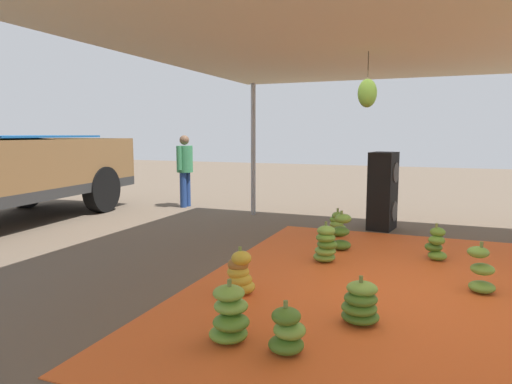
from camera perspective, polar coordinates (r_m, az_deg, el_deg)
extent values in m
plane|color=brown|center=(6.31, -10.94, -8.56)|extent=(40.00, 40.00, 0.00)
cube|color=#E05B23|center=(5.38, 17.69, -11.51)|extent=(5.73, 4.46, 0.01)
cylinder|color=#9EA0A5|center=(9.61, -0.35, 5.23)|extent=(0.10, 0.10, 2.73)
cube|color=beige|center=(5.22, 18.92, 18.57)|extent=(8.00, 7.00, 0.06)
cylinder|color=#4C422D|center=(6.14, 13.78, 15.19)|extent=(0.01, 0.01, 0.32)
ellipsoid|color=#60932D|center=(6.10, 13.68, 11.87)|extent=(0.24, 0.24, 0.36)
ellipsoid|color=#477523|center=(4.38, 12.83, -14.81)|extent=(0.35, 0.35, 0.12)
ellipsoid|color=#518428|center=(4.33, 12.71, -13.86)|extent=(0.43, 0.43, 0.12)
ellipsoid|color=#477523|center=(4.31, 12.90, -12.80)|extent=(0.41, 0.41, 0.12)
ellipsoid|color=#75A83D|center=(4.31, 13.06, -11.60)|extent=(0.39, 0.39, 0.12)
cylinder|color=olive|center=(4.27, 12.93, -10.91)|extent=(0.04, 0.04, 0.12)
ellipsoid|color=#60932D|center=(7.78, 10.08, -4.97)|extent=(0.34, 0.34, 0.13)
ellipsoid|color=#75A83D|center=(7.77, 10.30, -4.44)|extent=(0.33, 0.33, 0.13)
ellipsoid|color=#75A83D|center=(7.72, 9.98, -3.96)|extent=(0.30, 0.30, 0.13)
ellipsoid|color=#60932D|center=(7.74, 9.93, -3.39)|extent=(0.30, 0.30, 0.13)
ellipsoid|color=#6B9E38|center=(7.70, 10.18, -2.90)|extent=(0.21, 0.21, 0.13)
cylinder|color=olive|center=(7.70, 10.13, -2.44)|extent=(0.04, 0.04, 0.12)
ellipsoid|color=#477523|center=(3.76, 3.76, -18.40)|extent=(0.37, 0.37, 0.13)
ellipsoid|color=#75A83D|center=(3.72, 4.19, -16.75)|extent=(0.35, 0.35, 0.13)
ellipsoid|color=#477523|center=(3.66, 3.78, -15.17)|extent=(0.29, 0.29, 0.13)
cylinder|color=olive|center=(3.65, 3.71, -14.22)|extent=(0.04, 0.04, 0.12)
ellipsoid|color=#6B9E38|center=(5.58, 26.28, -10.54)|extent=(0.28, 0.28, 0.12)
ellipsoid|color=#75A83D|center=(5.57, 26.35, -8.59)|extent=(0.35, 0.35, 0.12)
ellipsoid|color=#6B9E38|center=(5.50, 25.92, -6.75)|extent=(0.31, 0.31, 0.12)
cylinder|color=olive|center=(5.48, 26.24, -6.18)|extent=(0.04, 0.04, 0.12)
ellipsoid|color=#60932D|center=(3.95, -3.47, -17.17)|extent=(0.44, 0.44, 0.12)
ellipsoid|color=#518428|center=(3.87, -3.11, -15.86)|extent=(0.42, 0.42, 0.12)
ellipsoid|color=#75A83D|center=(3.88, -3.13, -13.96)|extent=(0.40, 0.40, 0.12)
ellipsoid|color=#75A83D|center=(3.83, -3.41, -12.43)|extent=(0.30, 0.30, 0.12)
cylinder|color=olive|center=(3.80, -3.33, -11.65)|extent=(0.04, 0.04, 0.12)
ellipsoid|color=#6B9E38|center=(6.24, 8.49, -7.97)|extent=(0.41, 0.41, 0.13)
ellipsoid|color=#75A83D|center=(6.18, 8.61, -7.24)|extent=(0.39, 0.39, 0.13)
ellipsoid|color=#518428|center=(6.14, 8.85, -6.45)|extent=(0.35, 0.35, 0.13)
ellipsoid|color=#60932D|center=(6.11, 8.68, -5.64)|extent=(0.35, 0.35, 0.13)
ellipsoid|color=#75A83D|center=(6.10, 8.73, -4.78)|extent=(0.34, 0.34, 0.13)
cylinder|color=olive|center=(6.11, 8.69, -4.19)|extent=(0.04, 0.04, 0.12)
ellipsoid|color=gold|center=(4.99, -1.63, -11.69)|extent=(0.34, 0.34, 0.15)
ellipsoid|color=gold|center=(4.96, -1.92, -10.83)|extent=(0.31, 0.31, 0.15)
ellipsoid|color=gold|center=(4.94, -2.23, -9.92)|extent=(0.32, 0.32, 0.15)
ellipsoid|color=#996628|center=(4.93, -2.25, -9.00)|extent=(0.23, 0.23, 0.15)
ellipsoid|color=gold|center=(4.87, -1.83, -8.24)|extent=(0.27, 0.27, 0.15)
cylinder|color=olive|center=(4.87, -2.00, -7.49)|extent=(0.04, 0.04, 0.12)
ellipsoid|color=#477523|center=(6.90, 10.49, -6.48)|extent=(0.42, 0.42, 0.14)
ellipsoid|color=#477523|center=(6.90, 10.44, -4.85)|extent=(0.34, 0.34, 0.14)
ellipsoid|color=#6B9E38|center=(6.86, 10.79, -3.27)|extent=(0.33, 0.33, 0.14)
cylinder|color=olive|center=(6.84, 10.60, -2.79)|extent=(0.04, 0.04, 0.12)
ellipsoid|color=#60932D|center=(6.70, 21.63, -7.37)|extent=(0.33, 0.33, 0.13)
ellipsoid|color=#477523|center=(6.71, 21.22, -6.40)|extent=(0.32, 0.32, 0.13)
ellipsoid|color=#60932D|center=(6.65, 21.55, -5.61)|extent=(0.30, 0.30, 0.13)
ellipsoid|color=#60932D|center=(6.67, 21.68, -4.65)|extent=(0.26, 0.26, 0.13)
cylinder|color=olive|center=(6.63, 21.54, -4.17)|extent=(0.04, 0.04, 0.12)
cube|color=brown|center=(9.59, -22.20, 3.40)|extent=(4.45, 0.47, 0.90)
cube|color=brown|center=(12.00, -19.77, 4.17)|extent=(0.28, 2.29, 0.90)
ellipsoid|color=#75A83D|center=(10.32, -27.00, 3.47)|extent=(4.07, 2.26, 0.93)
cube|color=#19569E|center=(10.31, -27.16, 6.16)|extent=(2.81, 1.97, 0.04)
cylinder|color=black|center=(10.54, -18.62, 0.31)|extent=(1.02, 0.37, 1.00)
cylinder|color=black|center=(11.87, -26.89, 0.64)|extent=(1.02, 0.37, 1.00)
cylinder|color=navy|center=(10.79, -9.04, 0.26)|extent=(0.15, 0.15, 0.82)
cylinder|color=navy|center=(10.94, -8.55, 0.37)|extent=(0.15, 0.15, 0.82)
cylinder|color=#337A4C|center=(10.80, -8.87, 4.08)|extent=(0.37, 0.37, 0.61)
cylinder|color=#337A4C|center=(10.59, -9.55, 4.18)|extent=(0.12, 0.12, 0.54)
cylinder|color=#337A4C|center=(11.01, -8.22, 4.32)|extent=(0.12, 0.12, 0.54)
sphere|color=brown|center=(10.79, -8.91, 6.40)|extent=(0.22, 0.22, 0.22)
cube|color=black|center=(8.52, 15.41, -2.25)|extent=(0.62, 0.49, 0.67)
cylinder|color=#383838|center=(8.50, 16.85, -2.32)|extent=(0.36, 0.08, 0.36)
cube|color=black|center=(8.44, 15.57, 2.39)|extent=(0.62, 0.49, 0.71)
cylinder|color=#383838|center=(8.42, 17.02, 2.33)|extent=(0.36, 0.08, 0.36)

